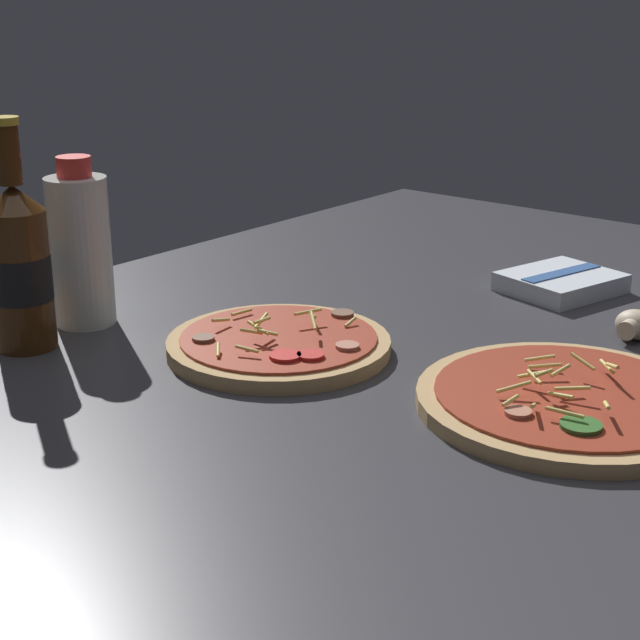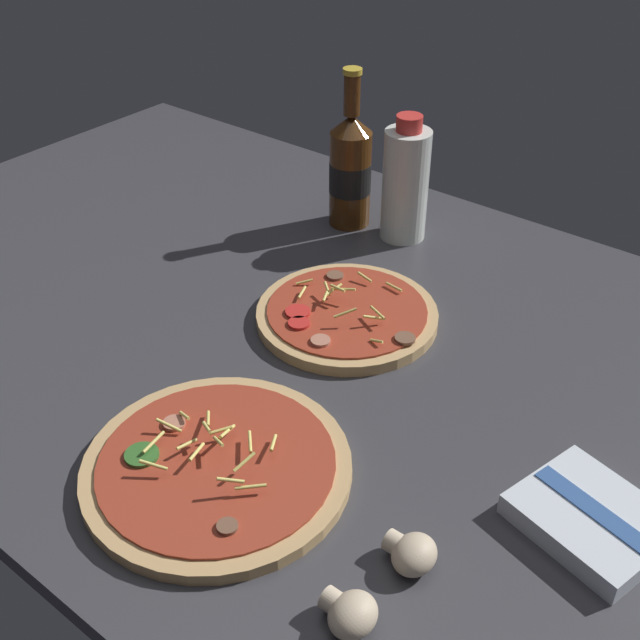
# 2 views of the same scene
# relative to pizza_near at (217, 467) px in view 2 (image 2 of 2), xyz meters

# --- Properties ---
(counter_slab) EXTENTS (1.60, 0.90, 0.03)m
(counter_slab) POSITION_rel_pizza_near_xyz_m (-0.05, 0.25, -0.02)
(counter_slab) COLOR #38383D
(counter_slab) RESTS_ON ground
(pizza_near) EXTENTS (0.28, 0.28, 0.04)m
(pizza_near) POSITION_rel_pizza_near_xyz_m (0.00, 0.00, 0.00)
(pizza_near) COLOR tan
(pizza_near) RESTS_ON counter_slab
(pizza_far) EXTENTS (0.24, 0.24, 0.04)m
(pizza_far) POSITION_rel_pizza_near_xyz_m (-0.06, 0.30, 0.00)
(pizza_far) COLOR tan
(pizza_far) RESTS_ON counter_slab
(beer_bottle) EXTENTS (0.06, 0.06, 0.25)m
(beer_bottle) POSITION_rel_pizza_near_xyz_m (-0.22, 0.52, 0.08)
(beer_bottle) COLOR #47280F
(beer_bottle) RESTS_ON counter_slab
(oil_bottle) EXTENTS (0.07, 0.07, 0.19)m
(oil_bottle) POSITION_rel_pizza_near_xyz_m (-0.13, 0.54, 0.08)
(oil_bottle) COLOR silver
(oil_bottle) RESTS_ON counter_slab
(mushroom_left) EXTENTS (0.05, 0.05, 0.03)m
(mushroom_left) POSITION_rel_pizza_near_xyz_m (0.22, 0.03, 0.01)
(mushroom_left) COLOR beige
(mushroom_left) RESTS_ON counter_slab
(mushroom_right) EXTENTS (0.05, 0.05, 0.03)m
(mushroom_right) POSITION_rel_pizza_near_xyz_m (0.21, -0.06, 0.01)
(mushroom_right) COLOR beige
(mushroom_right) RESTS_ON counter_slab
(dish_towel) EXTENTS (0.16, 0.14, 0.03)m
(dish_towel) POSITION_rel_pizza_near_xyz_m (0.33, 0.17, 0.00)
(dish_towel) COLOR silver
(dish_towel) RESTS_ON counter_slab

